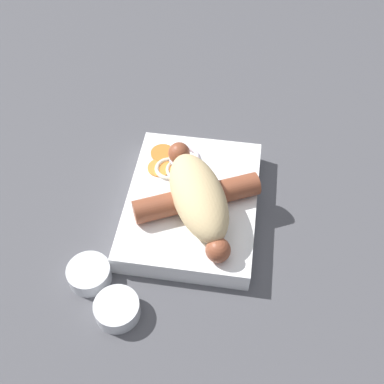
{
  "coord_description": "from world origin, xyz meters",
  "views": [
    {
      "loc": [
        0.41,
        0.06,
        0.55
      ],
      "look_at": [
        0.0,
        0.0,
        0.04
      ],
      "focal_mm": 45.0,
      "sensor_mm": 36.0,
      "label": 1
    }
  ],
  "objects": [
    {
      "name": "ground_plane",
      "position": [
        0.0,
        0.0,
        0.0
      ],
      "size": [
        3.0,
        3.0,
        0.0
      ],
      "primitive_type": "plane",
      "color": "#4C4C51"
    },
    {
      "name": "food_tray",
      "position": [
        0.0,
        0.0,
        0.02
      ],
      "size": [
        0.23,
        0.18,
        0.03
      ],
      "color": "white",
      "rests_on": "ground_plane"
    },
    {
      "name": "bread_roll",
      "position": [
        0.02,
        0.01,
        0.06
      ],
      "size": [
        0.16,
        0.12,
        0.06
      ],
      "color": "#DBBC84",
      "rests_on": "food_tray"
    },
    {
      "name": "sausage",
      "position": [
        0.01,
        0.01,
        0.05
      ],
      "size": [
        0.19,
        0.17,
        0.03
      ],
      "color": "brown",
      "rests_on": "food_tray"
    },
    {
      "name": "pickled_veggies",
      "position": [
        -0.05,
        -0.03,
        0.03
      ],
      "size": [
        0.07,
        0.08,
        0.01
      ],
      "color": "orange",
      "rests_on": "food_tray"
    },
    {
      "name": "condiment_cup_near",
      "position": [
        0.13,
        -0.11,
        0.01
      ],
      "size": [
        0.06,
        0.06,
        0.02
      ],
      "color": "silver",
      "rests_on": "ground_plane"
    },
    {
      "name": "condiment_cup_far",
      "position": [
        0.17,
        -0.07,
        0.01
      ],
      "size": [
        0.06,
        0.06,
        0.02
      ],
      "color": "silver",
      "rests_on": "ground_plane"
    }
  ]
}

